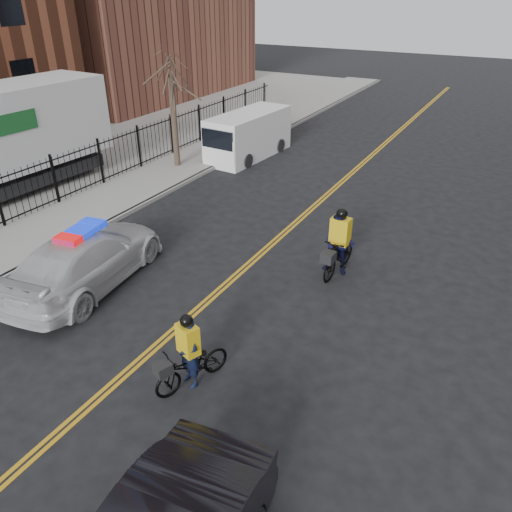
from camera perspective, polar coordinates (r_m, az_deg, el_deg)
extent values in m
plane|color=black|center=(13.38, -8.28, -7.51)|extent=(120.00, 120.00, 0.00)
cube|color=#C89017|center=(19.46, 5.52, 4.90)|extent=(0.10, 60.00, 0.01)
cube|color=#C89017|center=(19.40, 5.96, 4.81)|extent=(0.10, 60.00, 0.01)
cube|color=gray|center=(23.12, -11.71, 8.57)|extent=(3.00, 60.00, 0.15)
cube|color=gray|center=(22.23, -8.69, 8.01)|extent=(0.20, 60.00, 0.15)
cylinder|color=#362A20|center=(24.06, -9.32, 14.76)|extent=(0.28, 0.28, 4.00)
imported|color=silver|center=(15.26, -18.85, -0.35)|extent=(3.06, 5.89, 1.63)
cube|color=#0C26CC|center=(14.86, -19.39, 2.67)|extent=(0.88, 1.58, 0.16)
cube|color=white|center=(25.82, -0.82, 13.68)|extent=(2.29, 5.30, 2.21)
cube|color=white|center=(24.11, -3.85, 12.03)|extent=(1.92, 0.90, 1.15)
cube|color=black|center=(23.65, -4.46, 13.13)|extent=(1.73, 0.22, 0.86)
cylinder|color=black|center=(25.35, -4.52, 11.50)|extent=(0.29, 0.69, 0.67)
cylinder|color=black|center=(24.33, -1.02, 10.83)|extent=(0.29, 0.69, 0.67)
cylinder|color=black|center=(27.74, -0.62, 13.12)|extent=(0.29, 0.69, 0.67)
cylinder|color=black|center=(26.82, 2.71, 12.53)|extent=(0.29, 0.69, 0.67)
cylinder|color=black|center=(25.31, -19.76, 10.47)|extent=(0.13, 0.13, 1.17)
imported|color=black|center=(11.28, -7.54, -12.29)|extent=(1.28, 1.98, 0.98)
imported|color=black|center=(11.05, -7.66, -10.92)|extent=(0.72, 0.60, 1.68)
cube|color=gold|center=(10.82, -7.79, -9.41)|extent=(0.57, 0.48, 0.71)
sphere|color=black|center=(10.53, -7.96, -7.35)|extent=(0.28, 0.28, 0.28)
cube|color=black|center=(10.86, -10.58, -12.58)|extent=(0.41, 0.44, 0.26)
imported|color=black|center=(15.28, 9.39, 0.21)|extent=(0.72, 2.15, 1.27)
imported|color=black|center=(15.12, 9.49, 1.36)|extent=(1.00, 0.80, 1.97)
cube|color=gold|center=(14.93, 9.63, 2.84)|extent=(0.58, 0.41, 0.83)
sphere|color=black|center=(14.69, 9.80, 4.80)|extent=(0.33, 0.33, 0.33)
cube|color=black|center=(14.54, 8.25, -0.13)|extent=(0.38, 0.43, 0.31)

